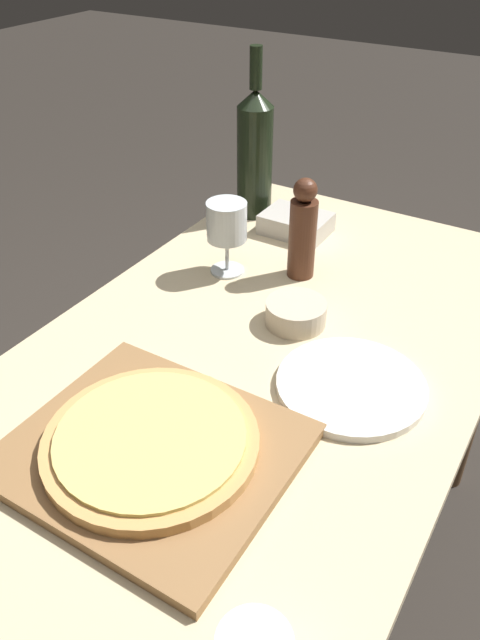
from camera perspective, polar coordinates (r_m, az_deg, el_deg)
The scene contains 10 objects.
ground_plane at distance 1.64m, azimuth 1.09°, elevation -23.62°, with size 12.00×12.00×0.00m, color #2D2823.
dining_table at distance 1.15m, azimuth 1.43°, elevation -7.25°, with size 0.74×1.31×0.74m.
cutting_board at distance 0.91m, azimuth -8.04°, elevation -11.78°, with size 0.38×0.34×0.02m.
pizza at distance 0.89m, azimuth -8.15°, elevation -10.88°, with size 0.30×0.30×0.02m.
wine_bottle at distance 1.49m, azimuth 1.36°, elevation 15.10°, with size 0.08×0.08×0.38m.
pepper_mill at distance 1.25m, azimuth 5.75°, elevation 8.08°, with size 0.06×0.06×0.21m.
wine_glass at distance 1.25m, azimuth -1.22°, elevation 8.79°, with size 0.08×0.08×0.15m.
small_bowl at distance 1.14m, azimuth 5.13°, elevation 0.64°, with size 0.11×0.11×0.04m.
dinner_plate at distance 1.02m, azimuth 10.12°, elevation -5.92°, with size 0.24×0.24×0.01m.
food_container at distance 1.45m, azimuth 5.14°, elevation 8.79°, with size 0.15×0.11×0.05m.
Camera 1 is at (0.42, -0.74, 1.41)m, focal length 35.00 mm.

